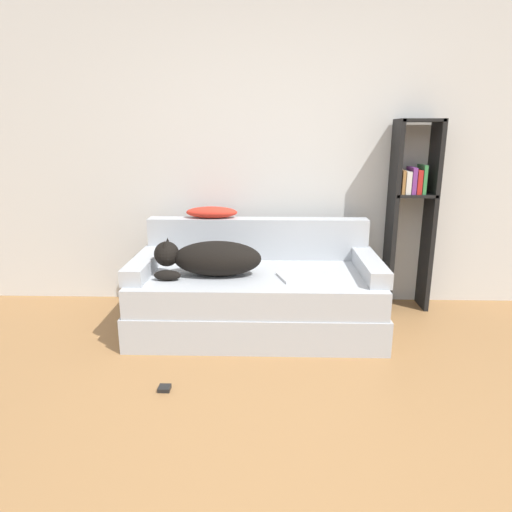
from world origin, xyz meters
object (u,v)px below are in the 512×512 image
at_px(bookshelf, 412,205).
at_px(couch, 256,301).
at_px(dog, 210,258).
at_px(laptop, 301,276).
at_px(throw_pillow, 212,212).
at_px(power_adapter, 165,388).

bearing_deg(bookshelf, couch, -158.39).
relative_size(couch, dog, 2.35).
bearing_deg(dog, couch, 15.09).
distance_m(dog, bookshelf, 1.72).
distance_m(dog, laptop, 0.67).
height_order(couch, throw_pillow, throw_pillow).
bearing_deg(couch, power_adapter, -119.76).
distance_m(laptop, bookshelf, 1.19).
bearing_deg(dog, bookshelf, 20.30).
xyz_separation_m(dog, throw_pillow, (-0.05, 0.51, 0.25)).
height_order(laptop, throw_pillow, throw_pillow).
xyz_separation_m(couch, power_adapter, (-0.51, -0.89, -0.21)).
distance_m(laptop, power_adapter, 1.22).
bearing_deg(dog, laptop, -2.93).
bearing_deg(throw_pillow, laptop, -37.60).
height_order(laptop, power_adapter, laptop).
relative_size(laptop, throw_pillow, 0.86).
bearing_deg(throw_pillow, bookshelf, 2.85).
height_order(couch, laptop, laptop).
xyz_separation_m(laptop, power_adapter, (-0.84, -0.77, -0.45)).
distance_m(bookshelf, power_adapter, 2.41).
relative_size(laptop, bookshelf, 0.23).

